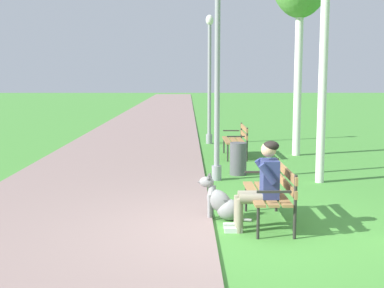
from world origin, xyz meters
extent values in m
plane|color=#478E38|center=(0.00, 0.00, 0.00)|extent=(120.00, 120.00, 0.00)
cube|color=gray|center=(-2.39, 24.00, 0.02)|extent=(4.09, 60.00, 0.04)
cube|color=olive|center=(0.24, 0.47, 0.45)|extent=(0.14, 1.50, 0.04)
cube|color=olive|center=(0.41, 0.47, 0.45)|extent=(0.14, 1.50, 0.04)
cube|color=olive|center=(0.59, 0.47, 0.45)|extent=(0.14, 1.50, 0.04)
cube|color=olive|center=(0.69, 0.47, 0.59)|extent=(0.04, 1.50, 0.11)
cube|color=olive|center=(0.69, 0.47, 0.77)|extent=(0.04, 1.50, 0.11)
cylinder|color=#2D2B28|center=(0.21, 1.16, 0.23)|extent=(0.04, 0.04, 0.45)
cylinder|color=#2D2B28|center=(0.69, 1.16, 0.43)|extent=(0.04, 0.04, 0.85)
cube|color=#2D2B28|center=(0.41, 1.16, 0.63)|extent=(0.45, 0.04, 0.03)
cylinder|color=#2D2B28|center=(0.21, -0.22, 0.23)|extent=(0.04, 0.04, 0.45)
cylinder|color=#2D2B28|center=(0.69, -0.22, 0.43)|extent=(0.04, 0.04, 0.85)
cube|color=#2D2B28|center=(0.41, -0.22, 0.63)|extent=(0.45, 0.04, 0.03)
cube|color=olive|center=(0.32, 6.61, 0.45)|extent=(0.14, 1.50, 0.04)
cube|color=olive|center=(0.49, 6.61, 0.45)|extent=(0.14, 1.50, 0.04)
cube|color=olive|center=(0.67, 6.61, 0.45)|extent=(0.14, 1.50, 0.04)
cube|color=olive|center=(0.77, 6.61, 0.59)|extent=(0.04, 1.50, 0.11)
cube|color=olive|center=(0.77, 6.61, 0.77)|extent=(0.04, 1.50, 0.11)
cylinder|color=#2D2B28|center=(0.29, 7.30, 0.23)|extent=(0.04, 0.04, 0.45)
cylinder|color=#2D2B28|center=(0.77, 7.30, 0.43)|extent=(0.04, 0.04, 0.85)
cube|color=#2D2B28|center=(0.49, 7.30, 0.63)|extent=(0.45, 0.04, 0.03)
cylinder|color=#2D2B28|center=(0.29, 5.92, 0.23)|extent=(0.04, 0.04, 0.45)
cylinder|color=#2D2B28|center=(0.77, 5.92, 0.43)|extent=(0.04, 0.04, 0.85)
cube|color=#2D2B28|center=(0.49, 5.92, 0.63)|extent=(0.45, 0.04, 0.03)
cylinder|color=gray|center=(0.20, 0.26, 0.47)|extent=(0.42, 0.14, 0.14)
cylinder|color=gray|center=(-0.01, 0.26, 0.24)|extent=(0.11, 0.11, 0.47)
cube|color=silver|center=(-0.09, 0.26, 0.04)|extent=(0.24, 0.09, 0.07)
cylinder|color=gray|center=(0.20, 0.06, 0.47)|extent=(0.42, 0.14, 0.14)
cylinder|color=gray|center=(-0.01, 0.06, 0.24)|extent=(0.11, 0.11, 0.47)
cube|color=silver|center=(-0.09, 0.06, 0.04)|extent=(0.24, 0.09, 0.07)
cube|color=navy|center=(0.41, 0.16, 0.73)|extent=(0.22, 0.36, 0.52)
cylinder|color=navy|center=(0.35, 0.36, 0.83)|extent=(0.25, 0.09, 0.30)
cylinder|color=navy|center=(0.35, -0.04, 0.83)|extent=(0.25, 0.09, 0.30)
sphere|color=tan|center=(0.39, 0.16, 1.13)|extent=(0.21, 0.21, 0.21)
ellipsoid|color=black|center=(0.42, 0.16, 1.18)|extent=(0.22, 0.23, 0.14)
ellipsoid|color=gray|center=(-0.10, 0.65, 0.16)|extent=(0.42, 0.37, 0.32)
ellipsoid|color=gray|center=(-0.24, 0.70, 0.29)|extent=(0.54, 0.35, 0.48)
ellipsoid|color=#595959|center=(-0.20, 0.68, 0.32)|extent=(0.39, 0.28, 0.27)
cylinder|color=gray|center=(-0.35, 0.79, 0.19)|extent=(0.06, 0.06, 0.38)
cylinder|color=gray|center=(-0.39, 0.67, 0.19)|extent=(0.06, 0.06, 0.38)
cylinder|color=gray|center=(-0.35, 0.73, 0.43)|extent=(0.15, 0.19, 0.19)
ellipsoid|color=gray|center=(-0.43, 0.75, 0.56)|extent=(0.25, 0.20, 0.16)
cone|color=#595959|center=(-0.52, 0.78, 0.55)|extent=(0.12, 0.11, 0.09)
cone|color=#595959|center=(-0.38, 0.78, 0.66)|extent=(0.06, 0.06, 0.09)
cone|color=#595959|center=(-0.40, 0.69, 0.66)|extent=(0.06, 0.06, 0.09)
cylinder|color=gray|center=(0.09, 0.60, 0.03)|extent=(0.28, 0.12, 0.04)
cylinder|color=gray|center=(-0.11, 3.61, 0.15)|extent=(0.20, 0.20, 0.30)
cylinder|color=gray|center=(-0.11, 3.61, 2.18)|extent=(0.11, 0.11, 4.37)
cylinder|color=gray|center=(-0.03, 9.36, 0.15)|extent=(0.20, 0.20, 0.30)
cylinder|color=gray|center=(-0.03, 9.36, 1.86)|extent=(0.11, 0.11, 3.72)
ellipsoid|color=silver|center=(-0.03, 9.36, 3.84)|extent=(0.24, 0.24, 0.32)
cylinder|color=silver|center=(1.94, 3.37, 2.12)|extent=(0.17, 0.17, 4.24)
cylinder|color=silver|center=(2.22, 6.92, 2.07)|extent=(0.21, 0.21, 4.14)
cylinder|color=#515156|center=(0.38, 4.18, 0.35)|extent=(0.36, 0.36, 0.70)
camera|label=1|loc=(-0.71, -6.67, 2.11)|focal=47.70mm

